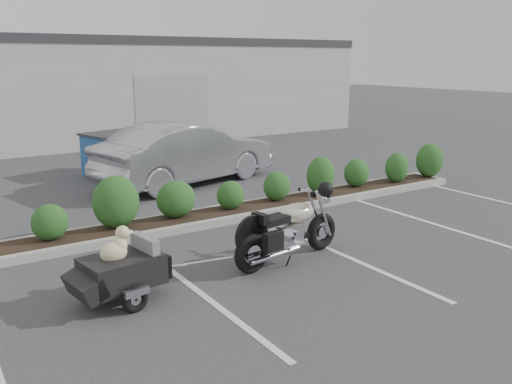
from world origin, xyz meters
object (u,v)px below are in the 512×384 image
motorcycle (289,231)px  sedan (186,153)px  pet_trailer (121,270)px  dumpster (119,153)px

motorcycle → sedan: sedan is taller
pet_trailer → dumpster: size_ratio=0.86×
pet_trailer → sedan: size_ratio=0.37×
pet_trailer → sedan: (3.89, 5.99, 0.36)m
sedan → pet_trailer: bearing=133.3°
sedan → dumpster: size_ratio=2.35×
motorcycle → pet_trailer: (-2.79, 0.02, -0.06)m
motorcycle → dumpster: (0.02, 8.12, 0.10)m
motorcycle → dumpster: 8.12m
motorcycle → sedan: bearing=70.9°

